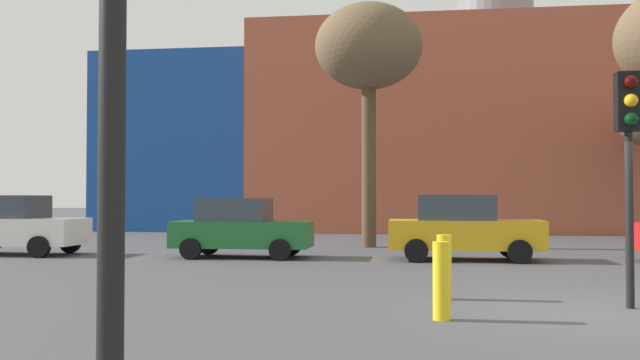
% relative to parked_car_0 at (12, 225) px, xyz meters
% --- Properties ---
extents(ground_plane, '(200.00, 200.00, 0.00)m').
position_rel_parked_car_0_xyz_m(ground_plane, '(14.20, -8.36, -0.86)').
color(ground_plane, '#47474C').
extents(building_backdrop, '(40.97, 11.90, 12.23)m').
position_rel_parked_car_0_xyz_m(building_backdrop, '(16.01, 18.92, 4.09)').
color(building_backdrop, '#B2563D').
rests_on(building_backdrop, ground_plane).
extents(parked_car_0, '(4.00, 1.96, 1.73)m').
position_rel_parked_car_0_xyz_m(parked_car_0, '(0.00, 0.00, 0.00)').
color(parked_car_0, white).
rests_on(parked_car_0, ground_plane).
extents(parked_car_1, '(3.80, 1.87, 1.65)m').
position_rel_parked_car_0_xyz_m(parked_car_1, '(6.84, 0.00, -0.04)').
color(parked_car_1, '#1E662D').
rests_on(parked_car_1, ground_plane).
extents(parked_car_2, '(4.00, 1.97, 1.74)m').
position_rel_parked_car_0_xyz_m(parked_car_2, '(12.90, 0.00, 0.00)').
color(parked_car_2, gold).
rests_on(parked_car_2, ground_plane).
extents(traffic_light_island, '(0.36, 0.36, 3.56)m').
position_rel_parked_car_0_xyz_m(traffic_light_island, '(14.83, -7.86, 1.76)').
color(traffic_light_island, black).
rests_on(traffic_light_island, ground_plane).
extents(bare_tree_1, '(3.65, 3.65, 8.28)m').
position_rel_parked_car_0_xyz_m(bare_tree_1, '(10.12, 4.58, 5.83)').
color(bare_tree_1, brown).
rests_on(bare_tree_1, ground_plane).
extents(bollard_yellow_0, '(0.24, 0.24, 1.06)m').
position_rel_parked_car_0_xyz_m(bollard_yellow_0, '(11.98, -9.22, -0.33)').
color(bollard_yellow_0, yellow).
rests_on(bollard_yellow_0, ground_plane).
extents(bollard_yellow_1, '(0.24, 0.24, 1.05)m').
position_rel_parked_car_0_xyz_m(bollard_yellow_1, '(12.10, -7.28, -0.34)').
color(bollard_yellow_1, yellow).
rests_on(bollard_yellow_1, ground_plane).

